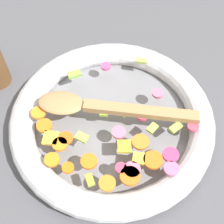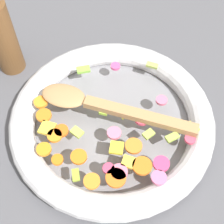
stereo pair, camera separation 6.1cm
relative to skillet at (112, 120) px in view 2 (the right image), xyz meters
The scene contains 5 objects.
ground_plane 0.02m from the skillet, ahead, with size 4.00×4.00×0.00m, color #4C4C51.
skillet is the anchor object (origin of this frame).
chopped_vegetables 0.07m from the skillet, 158.48° to the right, with size 0.32×0.33×0.01m.
wooden_spoon 0.05m from the skillet, 99.85° to the left, with size 0.09×0.31×0.01m.
pepper_mill 0.30m from the skillet, 82.45° to the left, with size 0.06×0.06×0.21m.
Camera 2 is at (-0.30, -0.16, 0.55)m, focal length 50.00 mm.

